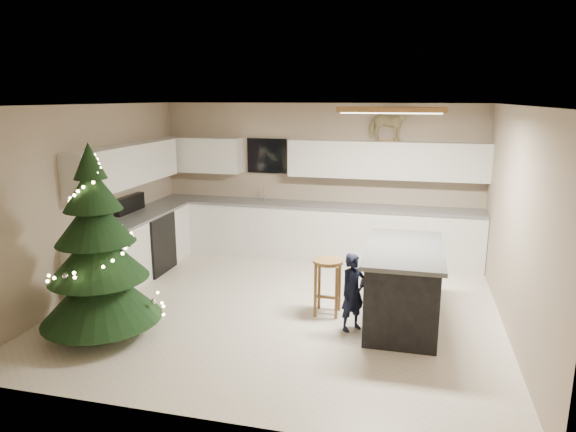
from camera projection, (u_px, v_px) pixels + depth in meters
The scene contains 8 objects.
ground_plane at pixel (282, 307), 6.75m from camera, with size 5.50×5.50×0.00m, color beige.
room_shell at pixel (283, 175), 6.35m from camera, with size 5.52×5.02×2.61m.
cabinetry at pixel (253, 219), 8.35m from camera, with size 5.50×3.20×2.00m.
island at pixel (403, 285), 6.20m from camera, with size 0.90×1.70×0.95m.
bar_stool at pixel (328, 273), 6.42m from camera, with size 0.38×0.38×0.72m.
christmas_tree at pixel (98, 259), 5.76m from camera, with size 1.39×1.34×2.22m.
toddler at pixel (353, 292), 5.99m from camera, with size 0.34×0.22×0.93m, color black.
rocking_horse at pixel (388, 124), 8.16m from camera, with size 0.62×0.30×0.54m.
Camera 1 is at (1.59, -6.10, 2.69)m, focal length 32.00 mm.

